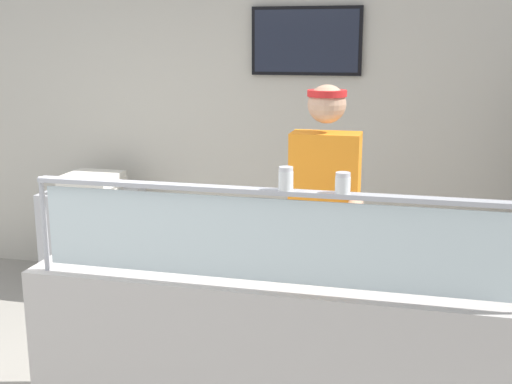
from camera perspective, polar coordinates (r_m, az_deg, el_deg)
The scene contains 11 objects.
ground_plane at distance 4.06m, azimuth 3.81°, elevation -16.29°, with size 12.00×12.00×0.00m, color gray.
shop_rear_unit at distance 5.19m, azimuth 7.19°, elevation 6.00°, with size 6.66×0.13×2.70m.
serving_counter at distance 3.29m, azimuth 1.94°, elevation -14.33°, with size 2.26×0.74×0.95m, color #BCB7B2.
sneeze_guard at distance 2.72m, azimuth 0.71°, elevation -3.04°, with size 2.09×0.06×0.44m.
pizza_tray at distance 3.13m, azimuth 2.43°, elevation -5.98°, with size 0.44×0.44×0.04m.
pizza_server at distance 3.09m, azimuth 2.98°, elevation -5.75°, with size 0.07×0.28×0.01m, color #ADAFB7.
parmesan_shaker at distance 2.65m, azimuth 2.63°, elevation 1.06°, with size 0.06×0.06×0.10m.
pepper_flake_shaker at distance 2.62m, azimuth 7.60°, elevation 0.68°, with size 0.06×0.06×0.08m.
worker_figure at distance 3.68m, azimuth 6.03°, elevation -2.46°, with size 0.41×0.50×1.76m.
prep_shelf at distance 5.49m, azimuth -13.97°, elevation -4.03°, with size 0.70×0.55×0.82m, color #B7BABF.
pizza_box_stack at distance 5.37m, azimuth -14.21°, elevation 0.85°, with size 0.45×0.43×0.13m.
Camera 1 is at (1.73, -2.49, 1.98)m, focal length 45.74 mm.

